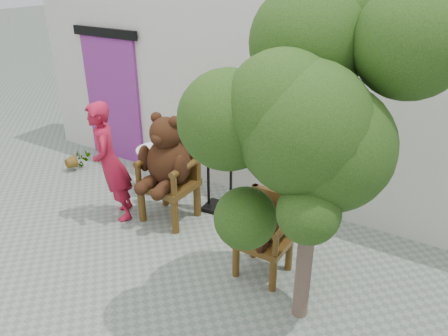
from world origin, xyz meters
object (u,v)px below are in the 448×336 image
at_px(tree, 312,98).
at_px(chair_small, 265,228).
at_px(chair_big, 168,162).
at_px(stool_bucket, 287,175).
at_px(person, 110,163).
at_px(display_stand, 219,174).
at_px(cafe_table, 157,164).

bearing_deg(tree, chair_small, 138.46).
distance_m(chair_big, chair_small, 1.73).
bearing_deg(chair_big, stool_bucket, 34.01).
xyz_separation_m(chair_small, person, (-2.35, -0.02, 0.25)).
distance_m(display_stand, stool_bucket, 0.95).
height_order(chair_small, display_stand, display_stand).
bearing_deg(chair_big, person, -150.05).
bearing_deg(cafe_table, person, -89.33).
height_order(chair_small, stool_bucket, stool_bucket).
height_order(person, tree, tree).
relative_size(chair_small, stool_bucket, 0.68).
distance_m(person, display_stand, 1.51).
bearing_deg(person, stool_bucket, 78.82).
distance_m(person, cafe_table, 1.04).
distance_m(chair_big, stool_bucket, 1.65).
relative_size(cafe_table, display_stand, 0.47).
relative_size(chair_big, display_stand, 1.02).
bearing_deg(stool_bucket, display_stand, -156.46).
distance_m(chair_small, person, 2.37).
relative_size(cafe_table, stool_bucket, 0.48).
bearing_deg(cafe_table, tree, -26.28).
bearing_deg(person, display_stand, 84.66).
height_order(stool_bucket, tree, tree).
xyz_separation_m(chair_small, tree, (0.60, -0.54, 1.74)).
xyz_separation_m(person, stool_bucket, (2.04, 1.31, -0.20)).
height_order(cafe_table, display_stand, display_stand).
distance_m(chair_big, display_stand, 0.77).
bearing_deg(cafe_table, stool_bucket, 9.83).
relative_size(person, stool_bucket, 1.16).
distance_m(chair_small, display_stand, 1.49).
height_order(cafe_table, stool_bucket, stool_bucket).
xyz_separation_m(chair_big, stool_bucket, (1.36, 0.92, -0.22)).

